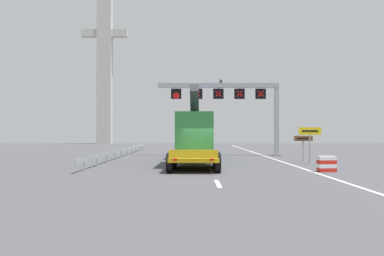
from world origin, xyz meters
TOP-DOWN VIEW (x-y plane):
  - ground at (0.00, 0.00)m, footprint 112.00×112.00m
  - lane_markings at (0.44, 20.39)m, footprint 0.20×55.38m
  - edge_line_right at (6.20, 12.00)m, footprint 0.20×63.00m
  - overhead_lane_gantry at (3.28, 14.42)m, footprint 11.87×0.90m
  - heavy_haul_truck_yellow at (-0.45, 5.95)m, footprint 3.25×14.11m
  - exit_sign_yellow at (7.82, 4.98)m, footprint 1.60×0.15m
  - tourist_info_sign_brown at (8.04, 7.42)m, footprint 1.45×0.15m
  - crash_barrier_striped at (7.01, -0.84)m, footprint 1.06×0.63m
  - guardrail_left at (-7.02, 13.06)m, footprint 0.13×30.11m
  - bridge_pylon_distant at (-17.95, 53.82)m, footprint 9.00×2.00m

SIDE VIEW (x-z plane):
  - ground at x=0.00m, z-range 0.00..0.00m
  - edge_line_right at x=6.20m, z-range 0.00..0.01m
  - lane_markings at x=0.44m, z-range 0.00..0.01m
  - crash_barrier_striped at x=7.01m, z-range 0.00..0.90m
  - guardrail_left at x=-7.02m, z-range 0.18..0.94m
  - tourist_info_sign_brown at x=8.04m, z-range 0.51..2.50m
  - heavy_haul_truck_yellow at x=-0.45m, z-range -0.66..4.64m
  - exit_sign_yellow at x=7.82m, z-range 0.70..3.32m
  - overhead_lane_gantry at x=3.28m, z-range 2.03..9.35m
  - bridge_pylon_distant at x=-17.95m, z-range 0.39..35.49m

